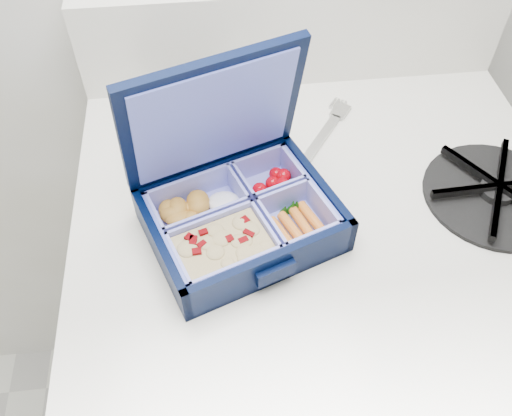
{
  "coord_description": "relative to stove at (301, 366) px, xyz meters",
  "views": [
    {
      "loc": [
        -0.67,
        1.25,
        1.43
      ],
      "look_at": [
        -0.62,
        1.65,
        0.95
      ],
      "focal_mm": 38.0,
      "sensor_mm": 36.0,
      "label": 1
    }
  ],
  "objects": [
    {
      "name": "stove",
      "position": [
        0.0,
        0.0,
        0.0
      ],
      "size": [
        0.62,
        0.62,
        0.92
      ],
      "primitive_type": null,
      "color": "silver",
      "rests_on": "floor"
    },
    {
      "name": "burner_grate",
      "position": [
        0.21,
        -0.01,
        0.47
      ],
      "size": [
        0.18,
        0.18,
        0.03
      ],
      "primitive_type": "cylinder",
      "rotation": [
        0.0,
        0.0,
        0.03
      ],
      "color": "black",
      "rests_on": "stove"
    },
    {
      "name": "burner_grate_rear",
      "position": [
        -0.17,
        0.12,
        0.47
      ],
      "size": [
        0.18,
        0.18,
        0.02
      ],
      "primitive_type": "cylinder",
      "rotation": [
        0.0,
        0.0,
        0.13
      ],
      "color": "black",
      "rests_on": "stove"
    },
    {
      "name": "bento_box",
      "position": [
        -0.11,
        -0.03,
        0.49
      ],
      "size": [
        0.25,
        0.22,
        0.05
      ],
      "primitive_type": null,
      "rotation": [
        0.0,
        0.0,
        0.35
      ],
      "color": "black",
      "rests_on": "stove"
    },
    {
      "name": "fork",
      "position": [
        0.0,
        0.1,
        0.46
      ],
      "size": [
        0.13,
        0.17,
        0.01
      ],
      "primitive_type": null,
      "rotation": [
        0.0,
        0.0,
        -0.63
      ],
      "color": "#BBBBBB",
      "rests_on": "stove"
    }
  ]
}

